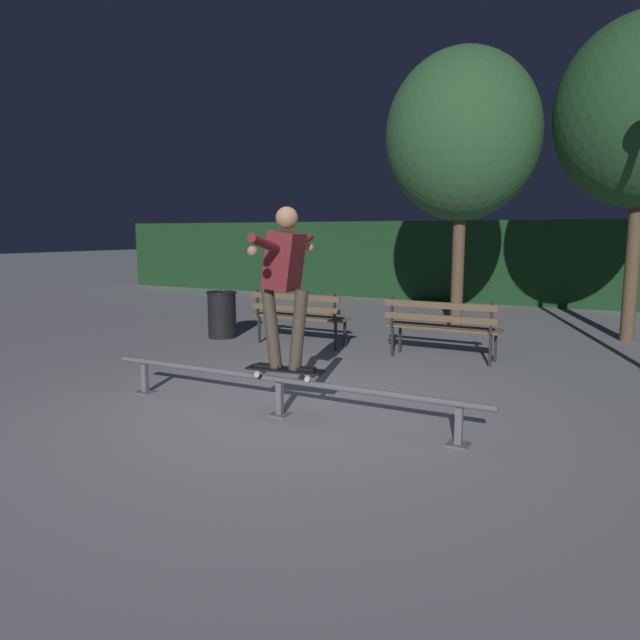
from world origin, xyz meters
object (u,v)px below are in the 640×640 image
(park_bench_leftmost, at_px, (298,313))
(trash_can, at_px, (222,314))
(grind_rail, at_px, (280,385))
(tree_behind_benches, at_px, (462,136))
(park_bench_left_center, at_px, (442,323))
(skateboard, at_px, (285,370))
(skateboarder, at_px, (285,274))

(park_bench_leftmost, xyz_separation_m, trash_can, (-1.54, 0.05, -0.12))
(grind_rail, relative_size, tree_behind_benches, 0.84)
(grind_rail, relative_size, park_bench_leftmost, 2.60)
(park_bench_left_center, bearing_deg, trash_can, 179.32)
(grind_rail, distance_m, skateboard, 0.17)
(skateboard, relative_size, park_bench_leftmost, 0.50)
(park_bench_left_center, xyz_separation_m, trash_can, (-3.86, 0.05, -0.12))
(skateboarder, height_order, trash_can, skateboarder)
(skateboarder, height_order, tree_behind_benches, tree_behind_benches)
(park_bench_left_center, bearing_deg, tree_behind_benches, 99.84)
(grind_rail, bearing_deg, park_bench_leftmost, 116.57)
(skateboarder, relative_size, trash_can, 1.95)
(tree_behind_benches, bearing_deg, park_bench_left_center, -80.16)
(skateboarder, distance_m, trash_can, 4.66)
(grind_rail, relative_size, park_bench_left_center, 2.60)
(grind_rail, xyz_separation_m, skateboarder, (0.07, 0.00, 1.10))
(skateboard, distance_m, skateboarder, 0.94)
(skateboard, bearing_deg, park_bench_left_center, 78.41)
(grind_rail, bearing_deg, trash_can, 134.12)
(park_bench_left_center, bearing_deg, skateboarder, -101.54)
(skateboard, xyz_separation_m, tree_behind_benches, (0.21, 5.77, 3.01))
(trash_can, bearing_deg, skateboard, -45.27)
(skateboard, relative_size, park_bench_left_center, 0.50)
(skateboard, bearing_deg, tree_behind_benches, 87.96)
(park_bench_left_center, bearing_deg, park_bench_leftmost, 180.00)
(park_bench_leftmost, xyz_separation_m, park_bench_left_center, (2.32, 0.00, 0.00))
(trash_can, bearing_deg, grind_rail, -45.88)
(grind_rail, height_order, trash_can, trash_can)
(skateboarder, xyz_separation_m, park_bench_left_center, (0.65, 3.19, -0.86))
(skateboard, height_order, park_bench_leftmost, park_bench_leftmost)
(grind_rail, height_order, tree_behind_benches, tree_behind_benches)
(park_bench_left_center, xyz_separation_m, tree_behind_benches, (-0.45, 2.58, 2.93))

